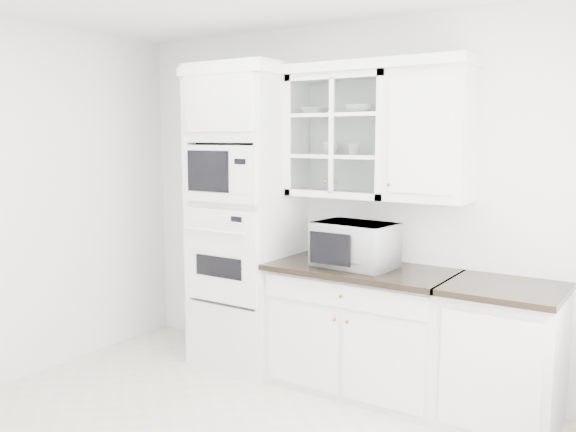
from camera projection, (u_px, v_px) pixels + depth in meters
The scene contains 12 objects.
room_shell at pixel (244, 148), 3.57m from camera, with size 4.00×3.50×2.70m.
oven_column at pixel (246, 218), 4.87m from camera, with size 0.76×0.68×2.40m.
base_cabinet_run at pixel (362, 328), 4.43m from camera, with size 1.32×0.67×0.92m.
extra_base_cabinet at pixel (503, 355), 3.88m from camera, with size 0.72×0.67×0.92m.
upper_cabinet_glass at pixel (343, 136), 4.50m from camera, with size 0.80×0.33×0.90m.
upper_cabinet_solid at pixel (430, 136), 4.13m from camera, with size 0.55×0.33×0.90m, color white.
crown_molding at pixel (329, 69), 4.47m from camera, with size 2.14×0.38×0.07m, color white.
countertop_microwave at pixel (356, 244), 4.35m from camera, with size 0.55×0.46×0.32m, color white.
bowl_a at pixel (315, 111), 4.58m from camera, with size 0.21×0.21×0.05m, color white.
bowl_b at pixel (359, 109), 4.39m from camera, with size 0.20×0.20×0.06m, color white.
cup_a at pixel (330, 148), 4.58m from camera, with size 0.12×0.12×0.09m, color white.
cup_b at pixel (354, 149), 4.47m from camera, with size 0.09×0.09×0.08m, color white.
Camera 1 is at (2.20, -2.42, 1.84)m, focal length 38.00 mm.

